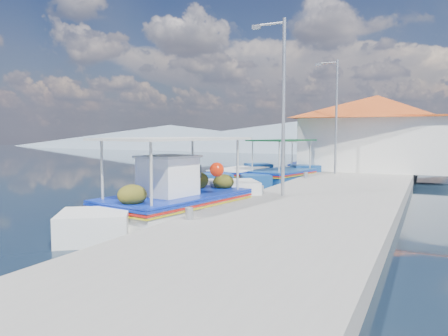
% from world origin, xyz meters
% --- Properties ---
extents(ground, '(160.00, 160.00, 0.00)m').
position_xyz_m(ground, '(0.00, 0.00, 0.00)').
color(ground, black).
rests_on(ground, ground).
extents(quay, '(5.00, 44.00, 0.50)m').
position_xyz_m(quay, '(5.90, 6.00, 0.25)').
color(quay, gray).
rests_on(quay, ground).
extents(bollards, '(0.20, 17.20, 0.30)m').
position_xyz_m(bollards, '(3.80, 5.25, 0.65)').
color(bollards, '#A5A8AD').
rests_on(bollards, quay).
extents(main_caique, '(3.37, 8.36, 2.79)m').
position_xyz_m(main_caique, '(2.23, -1.08, 0.54)').
color(main_caique, white).
rests_on(main_caique, ground).
extents(caique_green_canopy, '(3.09, 6.69, 2.57)m').
position_xyz_m(caique_green_canopy, '(2.16, 9.42, 0.38)').
color(caique_green_canopy, navy).
rests_on(caique_green_canopy, ground).
extents(caique_blue_hull, '(2.21, 6.47, 1.15)m').
position_xyz_m(caique_blue_hull, '(0.01, 8.80, 0.31)').
color(caique_blue_hull, navy).
rests_on(caique_blue_hull, ground).
extents(caique_far, '(2.49, 6.75, 2.38)m').
position_xyz_m(caique_far, '(1.84, 15.88, 0.44)').
color(caique_far, white).
rests_on(caique_far, ground).
extents(harbor_building, '(10.49, 10.49, 4.40)m').
position_xyz_m(harbor_building, '(6.20, 15.00, 2.78)').
color(harbor_building, white).
rests_on(harbor_building, quay).
extents(lamp_post_near, '(1.21, 0.14, 6.00)m').
position_xyz_m(lamp_post_near, '(4.51, 2.00, 3.85)').
color(lamp_post_near, '#A5A8AD').
rests_on(lamp_post_near, quay).
extents(lamp_post_far, '(1.21, 0.14, 6.00)m').
position_xyz_m(lamp_post_far, '(4.51, 11.00, 3.85)').
color(lamp_post_far, '#A5A8AD').
rests_on(lamp_post_far, quay).
extents(mountain_ridge, '(171.40, 96.00, 5.50)m').
position_xyz_m(mountain_ridge, '(6.54, 56.00, 2.04)').
color(mountain_ridge, slate).
rests_on(mountain_ridge, ground).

